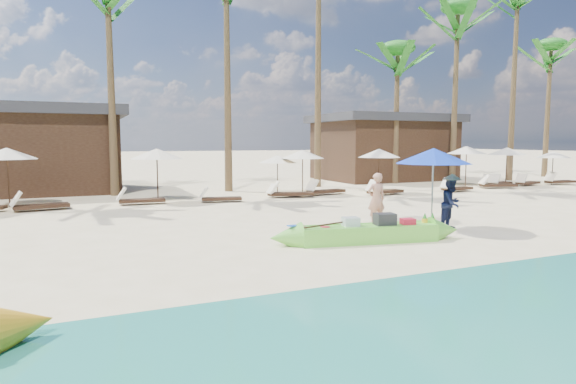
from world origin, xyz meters
name	(u,v)px	position (x,y,z in m)	size (l,w,h in m)	color
ground	(314,252)	(0.00, 0.00, 0.00)	(240.00, 240.00, 0.00)	#FCE7BA
wet_sand_strip	(479,329)	(0.00, -5.00, 0.00)	(240.00, 4.50, 0.01)	tan
green_canoe	(368,233)	(1.76, 0.44, 0.24)	(5.63, 1.40, 0.72)	#65CB3D
tourist	(376,199)	(3.35, 2.46, 0.80)	(0.58, 0.38, 1.60)	tan
vendor_green	(451,203)	(4.99, 1.05, 0.75)	(0.73, 0.57, 1.50)	#141A37
blue_umbrella	(433,156)	(4.50, 1.31, 2.13)	(2.18, 2.18, 2.35)	#99999E
resort_parasol_4	(7,153)	(-7.42, 11.71, 2.08)	(2.24, 2.24, 2.31)	#392517
lounger_4_right	(37,205)	(-6.35, 10.01, 0.22)	(2.03, 0.93, 0.66)	#392517
resort_parasol_5	(157,154)	(-1.86, 10.97, 2.03)	(2.19, 2.19, 2.25)	#392517
lounger_5_left	(139,199)	(-2.72, 10.38, 0.21)	(1.91, 0.66, 0.64)	#392517
resort_parasol_6	(277,159)	(3.91, 11.72, 1.70)	(1.83, 1.83, 1.89)	#392517
lounger_6_left	(219,198)	(0.45, 9.80, 0.20)	(1.81, 0.86, 0.59)	#392517
lounger_6_right	(283,193)	(3.63, 10.40, 0.19)	(1.65, 0.54, 0.56)	#392517
resort_parasol_7	(303,154)	(4.95, 11.07, 1.94)	(2.09, 2.09, 2.15)	#392517
lounger_7_left	(290,193)	(3.89, 10.19, 0.22)	(2.06, 1.08, 0.67)	#392517
lounger_7_right	(324,190)	(5.80, 10.50, 0.23)	(2.06, 0.90, 0.68)	#392517
resort_parasol_8	(379,153)	(8.69, 10.18, 1.97)	(2.12, 2.12, 2.19)	#392517
lounger_8_left	(383,191)	(8.35, 9.28, 0.22)	(2.00, 0.85, 0.66)	#392517
resort_parasol_9	(467,150)	(15.43, 11.35, 2.06)	(2.22, 2.22, 2.29)	#392517
lounger_9_left	(455,188)	(12.61, 9.10, 0.22)	(1.97, 0.88, 0.64)	#392517
lounger_9_right	(496,184)	(15.97, 9.64, 0.23)	(2.07, 1.22, 0.67)	#392517
resort_parasol_10	(507,151)	(17.70, 10.57, 1.99)	(2.14, 2.14, 2.21)	#392517
lounger_10_left	(499,182)	(17.14, 10.50, 0.21)	(1.98, 1.12, 0.64)	#392517
lounger_10_right	(527,182)	(18.83, 10.08, 0.21)	(1.93, 0.95, 0.63)	#392517
resort_parasol_11	(553,154)	(20.78, 10.00, 1.78)	(1.92, 1.92, 1.97)	#392517
lounger_11_left	(558,181)	(21.22, 9.89, 0.22)	(2.00, 0.70, 0.67)	#392517
palm_3	(108,8)	(-3.36, 14.27, 8.58)	(2.08, 2.08, 10.52)	brown
palm_4	(226,1)	(2.15, 14.01, 9.45)	(2.08, 2.08, 11.70)	brown
palm_6	(397,66)	(12.84, 14.52, 7.05)	(2.08, 2.08, 8.51)	brown
palm_7	(457,35)	(16.57, 13.68, 8.99)	(2.08, 2.08, 11.08)	brown
palm_8	(517,21)	(21.07, 13.33, 10.18)	(2.08, 2.08, 12.70)	brown
palm_9	(550,64)	(26.21, 14.81, 8.06)	(2.08, 2.08, 9.82)	brown
pavilion_west	(9,149)	(-8.00, 17.50, 2.19)	(10.80, 6.60, 4.30)	#392517
pavilion_east	(383,147)	(14.00, 17.50, 2.20)	(8.80, 6.60, 4.30)	#392517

